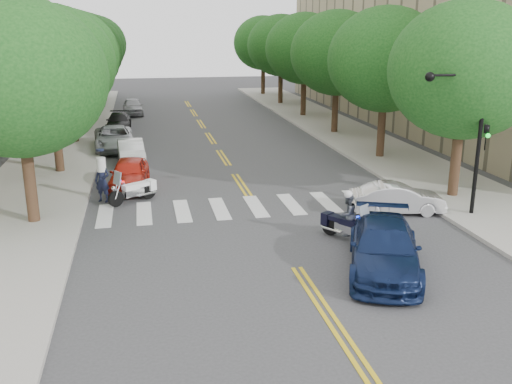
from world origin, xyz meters
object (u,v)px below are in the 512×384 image
object	(u,v)px
motorcycle_police	(346,218)
motorcycle_parked	(136,190)
officer_standing	(102,181)
convertible	(397,198)
sedan_blue	(384,248)

from	to	relation	value
motorcycle_police	motorcycle_parked	size ratio (longest dim) A/B	0.98
motorcycle_parked	officer_standing	size ratio (longest dim) A/B	1.10
motorcycle_police	motorcycle_parked	world-z (taller)	motorcycle_police
motorcycle_police	motorcycle_parked	distance (m)	9.55
officer_standing	convertible	distance (m)	12.45
motorcycle_police	officer_standing	distance (m)	10.83
motorcycle_police	motorcycle_parked	bearing A→B (deg)	-72.83
motorcycle_parked	convertible	world-z (taller)	motorcycle_parked
sedan_blue	convertible	bearing A→B (deg)	82.50
sedan_blue	motorcycle_parked	bearing A→B (deg)	151.10
motorcycle_police	officer_standing	bearing A→B (deg)	-69.15
motorcycle_police	convertible	size ratio (longest dim) A/B	0.54
officer_standing	sedan_blue	xyz separation A→B (m)	(8.92, -9.24, -0.19)
convertible	sedan_blue	xyz separation A→B (m)	(-2.86, -5.24, 0.13)
motorcycle_parked	sedan_blue	size ratio (longest dim) A/B	0.40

